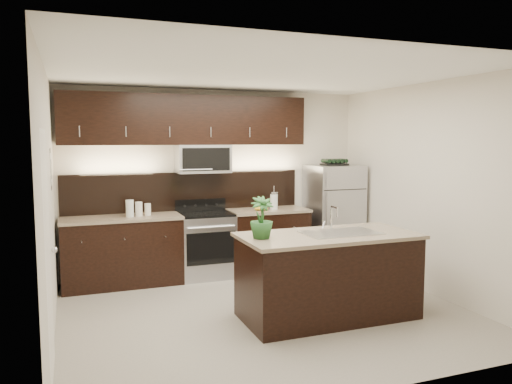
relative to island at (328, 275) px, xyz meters
The scene contains 12 objects.
ground 0.85m from the island, 147.44° to the left, with size 4.50×4.50×0.00m, color gray.
room_walls 1.46m from the island, 154.06° to the left, with size 4.52×4.02×2.71m.
counter_run 2.33m from the island, 116.98° to the left, with size 3.51×0.65×0.94m.
upper_fixtures 2.96m from the island, 114.87° to the left, with size 3.49×0.40×1.66m.
island is the anchor object (origin of this frame).
sink_faucet 0.51m from the island, ahead, with size 0.84×0.50×0.28m.
refrigerator 2.36m from the island, 59.20° to the left, with size 0.76×0.69×1.58m, color #B2B2B7.
wine_rack 2.61m from the island, 59.20° to the left, with size 0.39×0.24×0.09m.
plant 1.04m from the island, behind, with size 0.25×0.25×0.44m, color #204C1E.
canisters 2.79m from the island, 131.64° to the left, with size 0.34×0.14×0.23m.
french_press 2.12m from the island, 84.60° to the left, with size 0.12×0.12×0.34m.
bananas 2.06m from the island, 92.36° to the left, with size 0.20×0.16×0.06m, color gold.
Camera 1 is at (-2.05, -5.17, 1.97)m, focal length 35.00 mm.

